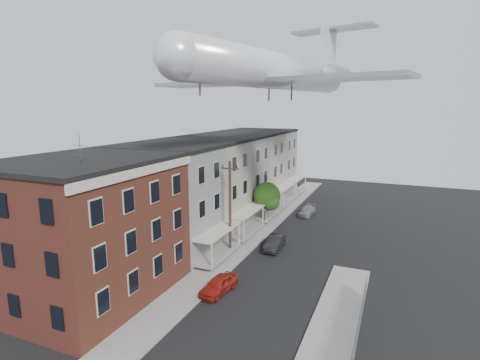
{
  "coord_description": "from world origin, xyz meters",
  "views": [
    {
      "loc": [
        8.35,
        -12.62,
        13.82
      ],
      "look_at": [
        -0.76,
        8.93,
        9.25
      ],
      "focal_mm": 28.0,
      "sensor_mm": 36.0,
      "label": 1
    }
  ],
  "objects_px": {
    "street_tree": "(268,197)",
    "airplane": "(278,71)",
    "utility_pole": "(230,207)",
    "car_far": "(307,211)",
    "car_near": "(219,285)",
    "car_mid": "(275,243)"
  },
  "relations": [
    {
      "from": "street_tree",
      "to": "car_near",
      "type": "relative_size",
      "value": 1.38
    },
    {
      "from": "airplane",
      "to": "car_far",
      "type": "bearing_deg",
      "value": 87.37
    },
    {
      "from": "car_near",
      "to": "car_far",
      "type": "height_order",
      "value": "car_near"
    },
    {
      "from": "car_near",
      "to": "utility_pole",
      "type": "bearing_deg",
      "value": 115.31
    },
    {
      "from": "car_far",
      "to": "airplane",
      "type": "relative_size",
      "value": 0.14
    },
    {
      "from": "car_far",
      "to": "airplane",
      "type": "xyz_separation_m",
      "value": [
        -0.55,
        -12.0,
        16.56
      ]
    },
    {
      "from": "street_tree",
      "to": "car_near",
      "type": "height_order",
      "value": "street_tree"
    },
    {
      "from": "street_tree",
      "to": "airplane",
      "type": "relative_size",
      "value": 0.18
    },
    {
      "from": "street_tree",
      "to": "airplane",
      "type": "distance_m",
      "value": 15.18
    },
    {
      "from": "utility_pole",
      "to": "car_far",
      "type": "relative_size",
      "value": 2.32
    },
    {
      "from": "utility_pole",
      "to": "car_near",
      "type": "bearing_deg",
      "value": -72.27
    },
    {
      "from": "street_tree",
      "to": "airplane",
      "type": "bearing_deg",
      "value": -64.16
    },
    {
      "from": "car_far",
      "to": "street_tree",
      "type": "bearing_deg",
      "value": -115.98
    },
    {
      "from": "car_near",
      "to": "car_far",
      "type": "bearing_deg",
      "value": 93.95
    },
    {
      "from": "car_far",
      "to": "airplane",
      "type": "distance_m",
      "value": 20.46
    },
    {
      "from": "car_mid",
      "to": "airplane",
      "type": "bearing_deg",
      "value": 102.36
    },
    {
      "from": "street_tree",
      "to": "car_far",
      "type": "height_order",
      "value": "street_tree"
    },
    {
      "from": "utility_pole",
      "to": "car_far",
      "type": "bearing_deg",
      "value": 76.83
    },
    {
      "from": "utility_pole",
      "to": "car_near",
      "type": "distance_m",
      "value": 8.49
    },
    {
      "from": "car_near",
      "to": "airplane",
      "type": "distance_m",
      "value": 19.91
    },
    {
      "from": "utility_pole",
      "to": "car_far",
      "type": "xyz_separation_m",
      "value": [
        3.74,
        16.01,
        -4.11
      ]
    },
    {
      "from": "car_near",
      "to": "car_mid",
      "type": "bearing_deg",
      "value": 90.83
    }
  ]
}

